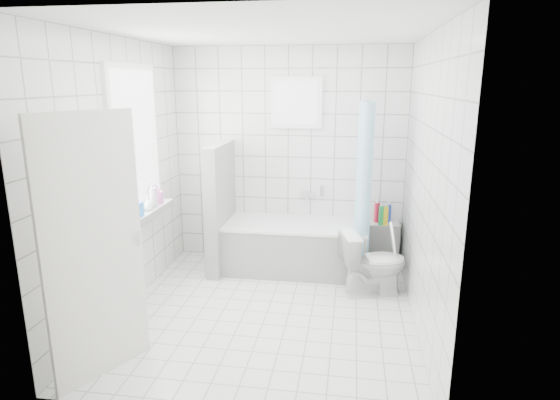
# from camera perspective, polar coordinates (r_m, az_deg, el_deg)

# --- Properties ---
(ground) EXTENTS (3.00, 3.00, 0.00)m
(ground) POSITION_cam_1_polar(r_m,az_deg,el_deg) (4.70, -1.61, -13.55)
(ground) COLOR white
(ground) RESTS_ON ground
(ceiling) EXTENTS (3.00, 3.00, 0.00)m
(ceiling) POSITION_cam_1_polar(r_m,az_deg,el_deg) (4.18, -1.87, 19.88)
(ceiling) COLOR white
(ceiling) RESTS_ON ground
(wall_back) EXTENTS (2.80, 0.02, 2.60)m
(wall_back) POSITION_cam_1_polar(r_m,az_deg,el_deg) (5.71, 1.00, 5.27)
(wall_back) COLOR white
(wall_back) RESTS_ON ground
(wall_front) EXTENTS (2.80, 0.02, 2.60)m
(wall_front) POSITION_cam_1_polar(r_m,az_deg,el_deg) (2.84, -7.23, -4.12)
(wall_front) COLOR white
(wall_front) RESTS_ON ground
(wall_left) EXTENTS (0.02, 3.00, 2.60)m
(wall_left) POSITION_cam_1_polar(r_m,az_deg,el_deg) (4.70, -18.77, 2.59)
(wall_left) COLOR white
(wall_left) RESTS_ON ground
(wall_right) EXTENTS (0.02, 3.00, 2.60)m
(wall_right) POSITION_cam_1_polar(r_m,az_deg,el_deg) (4.23, 17.27, 1.46)
(wall_right) COLOR white
(wall_right) RESTS_ON ground
(window_left) EXTENTS (0.01, 0.90, 1.40)m
(window_left) POSITION_cam_1_polar(r_m,az_deg,el_deg) (4.90, -16.98, 6.73)
(window_left) COLOR white
(window_left) RESTS_ON wall_left
(window_back) EXTENTS (0.50, 0.01, 0.50)m
(window_back) POSITION_cam_1_polar(r_m,az_deg,el_deg) (5.58, 2.00, 11.78)
(window_back) COLOR white
(window_back) RESTS_ON wall_back
(window_sill) EXTENTS (0.18, 1.02, 0.08)m
(window_sill) POSITION_cam_1_polar(r_m,az_deg,el_deg) (5.03, -15.91, -1.65)
(window_sill) COLOR white
(window_sill) RESTS_ON wall_left
(door) EXTENTS (0.41, 0.73, 2.00)m
(door) POSITION_cam_1_polar(r_m,az_deg,el_deg) (3.67, -21.70, -5.69)
(door) COLOR silver
(door) RESTS_ON ground
(bathtub) EXTENTS (1.64, 0.77, 0.58)m
(bathtub) POSITION_cam_1_polar(r_m,az_deg,el_deg) (5.58, 1.89, -5.66)
(bathtub) COLOR white
(bathtub) RESTS_ON ground
(partition_wall) EXTENTS (0.15, 0.85, 1.50)m
(partition_wall) POSITION_cam_1_polar(r_m,az_deg,el_deg) (5.56, -7.24, -0.87)
(partition_wall) COLOR white
(partition_wall) RESTS_ON ground
(tiled_ledge) EXTENTS (0.40, 0.24, 0.55)m
(tiled_ledge) POSITION_cam_1_polar(r_m,az_deg,el_deg) (5.80, 12.25, -5.35)
(tiled_ledge) COLOR white
(tiled_ledge) RESTS_ON ground
(toilet) EXTENTS (0.77, 0.57, 0.70)m
(toilet) POSITION_cam_1_polar(r_m,az_deg,el_deg) (5.04, 11.32, -7.49)
(toilet) COLOR white
(toilet) RESTS_ON ground
(curtain_rod) EXTENTS (0.02, 0.80, 0.02)m
(curtain_rod) POSITION_cam_1_polar(r_m,az_deg,el_deg) (5.19, 10.58, 11.92)
(curtain_rod) COLOR silver
(curtain_rod) RESTS_ON wall_back
(shower_curtain) EXTENTS (0.14, 0.48, 1.78)m
(shower_curtain) POSITION_cam_1_polar(r_m,az_deg,el_deg) (5.17, 10.17, 1.86)
(shower_curtain) COLOR #4FB7E8
(shower_curtain) RESTS_ON curtain_rod
(tub_faucet) EXTENTS (0.18, 0.06, 0.06)m
(tub_faucet) POSITION_cam_1_polar(r_m,az_deg,el_deg) (5.73, 3.33, 0.69)
(tub_faucet) COLOR silver
(tub_faucet) RESTS_ON wall_back
(sill_bottles) EXTENTS (0.14, 0.73, 0.29)m
(sill_bottles) POSITION_cam_1_polar(r_m,az_deg,el_deg) (4.95, -16.09, 0.02)
(sill_bottles) COLOR #BB5DA1
(sill_bottles) RESTS_ON window_sill
(ledge_bottles) EXTENTS (0.20, 0.18, 0.24)m
(ledge_bottles) POSITION_cam_1_polar(r_m,az_deg,el_deg) (5.66, 12.43, -1.72)
(ledge_bottles) COLOR red
(ledge_bottles) RESTS_ON tiled_ledge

